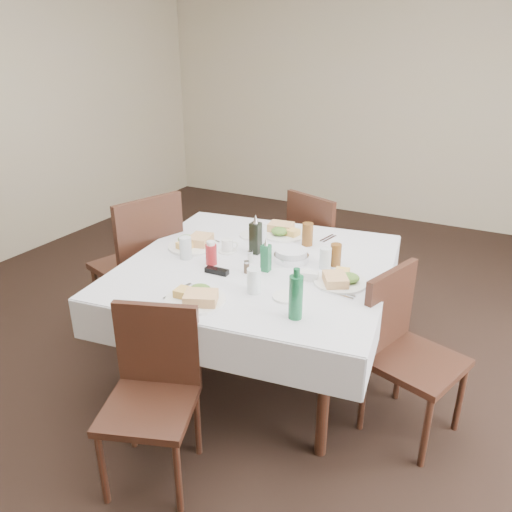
{
  "coord_description": "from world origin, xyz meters",
  "views": [
    {
      "loc": [
        1.2,
        -2.31,
        1.94
      ],
      "look_at": [
        -0.03,
        0.04,
        0.8
      ],
      "focal_mm": 35.0,
      "sensor_mm": 36.0,
      "label": 1
    }
  ],
  "objects_px": {
    "water_s": "(254,281)",
    "oil_cruet_green": "(266,257)",
    "water_n": "(262,233)",
    "water_w": "(186,248)",
    "oil_cruet_dark": "(256,237)",
    "ketchup_bottle": "(211,253)",
    "chair_south": "(153,383)",
    "coffee_mug": "(228,246)",
    "water_e": "(325,258)",
    "chair_north": "(319,244)",
    "green_bottle": "(296,296)",
    "bread_basket": "(291,255)",
    "chair_west": "(143,258)",
    "chair_east": "(403,343)",
    "dining_table": "(258,274)"
  },
  "relations": [
    {
      "from": "water_s",
      "to": "ketchup_bottle",
      "type": "height_order",
      "value": "ketchup_bottle"
    },
    {
      "from": "water_w",
      "to": "oil_cruet_dark",
      "type": "height_order",
      "value": "oil_cruet_dark"
    },
    {
      "from": "water_s",
      "to": "oil_cruet_green",
      "type": "bearing_deg",
      "value": 103.58
    },
    {
      "from": "dining_table",
      "to": "green_bottle",
      "type": "bearing_deg",
      "value": -46.76
    },
    {
      "from": "dining_table",
      "to": "chair_north",
      "type": "height_order",
      "value": "chair_north"
    },
    {
      "from": "water_s",
      "to": "oil_cruet_dark",
      "type": "distance_m",
      "value": 0.52
    },
    {
      "from": "chair_west",
      "to": "chair_east",
      "type": "bearing_deg",
      "value": -2.68
    },
    {
      "from": "water_s",
      "to": "chair_south",
      "type": "bearing_deg",
      "value": -112.82
    },
    {
      "from": "dining_table",
      "to": "oil_cruet_green",
      "type": "height_order",
      "value": "oil_cruet_green"
    },
    {
      "from": "water_w",
      "to": "bread_basket",
      "type": "distance_m",
      "value": 0.62
    },
    {
      "from": "chair_south",
      "to": "bread_basket",
      "type": "xyz_separation_m",
      "value": [
        0.24,
        1.01,
        0.31
      ]
    },
    {
      "from": "water_w",
      "to": "oil_cruet_green",
      "type": "distance_m",
      "value": 0.5
    },
    {
      "from": "chair_west",
      "to": "bread_basket",
      "type": "relative_size",
      "value": 5.03
    },
    {
      "from": "water_w",
      "to": "green_bottle",
      "type": "height_order",
      "value": "green_bottle"
    },
    {
      "from": "dining_table",
      "to": "ketchup_bottle",
      "type": "relative_size",
      "value": 11.86
    },
    {
      "from": "chair_north",
      "to": "ketchup_bottle",
      "type": "relative_size",
      "value": 6.62
    },
    {
      "from": "oil_cruet_green",
      "to": "bread_basket",
      "type": "bearing_deg",
      "value": 71.04
    },
    {
      "from": "dining_table",
      "to": "bread_basket",
      "type": "distance_m",
      "value": 0.23
    },
    {
      "from": "water_n",
      "to": "chair_east",
      "type": "bearing_deg",
      "value": -19.56
    },
    {
      "from": "chair_north",
      "to": "oil_cruet_dark",
      "type": "bearing_deg",
      "value": -95.9
    },
    {
      "from": "water_w",
      "to": "bread_basket",
      "type": "relative_size",
      "value": 0.64
    },
    {
      "from": "water_w",
      "to": "ketchup_bottle",
      "type": "relative_size",
      "value": 0.94
    },
    {
      "from": "water_s",
      "to": "oil_cruet_green",
      "type": "distance_m",
      "value": 0.27
    },
    {
      "from": "chair_north",
      "to": "green_bottle",
      "type": "height_order",
      "value": "green_bottle"
    },
    {
      "from": "chair_east",
      "to": "oil_cruet_green",
      "type": "xyz_separation_m",
      "value": [
        -0.79,
        -0.03,
        0.34
      ]
    },
    {
      "from": "oil_cruet_dark",
      "to": "water_w",
      "type": "bearing_deg",
      "value": -141.3
    },
    {
      "from": "chair_east",
      "to": "coffee_mug",
      "type": "distance_m",
      "value": 1.16
    },
    {
      "from": "dining_table",
      "to": "chair_east",
      "type": "bearing_deg",
      "value": -3.05
    },
    {
      "from": "chair_south",
      "to": "coffee_mug",
      "type": "height_order",
      "value": "chair_south"
    },
    {
      "from": "oil_cruet_green",
      "to": "coffee_mug",
      "type": "relative_size",
      "value": 1.7
    },
    {
      "from": "chair_west",
      "to": "oil_cruet_green",
      "type": "relative_size",
      "value": 5.25
    },
    {
      "from": "chair_west",
      "to": "water_w",
      "type": "distance_m",
      "value": 0.57
    },
    {
      "from": "chair_north",
      "to": "coffee_mug",
      "type": "bearing_deg",
      "value": -105.0
    },
    {
      "from": "chair_east",
      "to": "coffee_mug",
      "type": "relative_size",
      "value": 7.65
    },
    {
      "from": "green_bottle",
      "to": "water_n",
      "type": "bearing_deg",
      "value": 126.21
    },
    {
      "from": "green_bottle",
      "to": "chair_east",
      "type": "bearing_deg",
      "value": 44.47
    },
    {
      "from": "water_w",
      "to": "oil_cruet_dark",
      "type": "bearing_deg",
      "value": 38.7
    },
    {
      "from": "dining_table",
      "to": "oil_cruet_dark",
      "type": "bearing_deg",
      "value": 122.48
    },
    {
      "from": "bread_basket",
      "to": "chair_north",
      "type": "bearing_deg",
      "value": 99.84
    },
    {
      "from": "water_s",
      "to": "water_w",
      "type": "bearing_deg",
      "value": 160.48
    },
    {
      "from": "chair_south",
      "to": "oil_cruet_dark",
      "type": "relative_size",
      "value": 3.44
    },
    {
      "from": "dining_table",
      "to": "chair_north",
      "type": "bearing_deg",
      "value": 89.43
    },
    {
      "from": "chair_north",
      "to": "oil_cruet_green",
      "type": "distance_m",
      "value": 1.11
    },
    {
      "from": "water_n",
      "to": "oil_cruet_green",
      "type": "xyz_separation_m",
      "value": [
        0.22,
        -0.39,
        0.03
      ]
    },
    {
      "from": "water_w",
      "to": "water_s",
      "type": "bearing_deg",
      "value": -19.52
    },
    {
      "from": "dining_table",
      "to": "ketchup_bottle",
      "type": "distance_m",
      "value": 0.3
    },
    {
      "from": "ketchup_bottle",
      "to": "coffee_mug",
      "type": "relative_size",
      "value": 1.21
    },
    {
      "from": "water_n",
      "to": "green_bottle",
      "type": "xyz_separation_m",
      "value": [
        0.57,
        -0.78,
        0.06
      ]
    },
    {
      "from": "chair_south",
      "to": "oil_cruet_dark",
      "type": "bearing_deg",
      "value": 89.98
    },
    {
      "from": "coffee_mug",
      "to": "water_e",
      "type": "bearing_deg",
      "value": 4.88
    }
  ]
}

